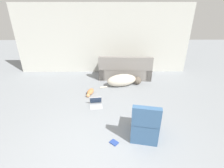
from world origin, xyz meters
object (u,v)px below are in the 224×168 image
Objects in this scene: book_blue at (114,143)px; laptop_open at (96,103)px; cat at (90,92)px; side_chair at (145,125)px; dog at (123,80)px; couch at (125,70)px.

laptop_open is at bearing 108.71° from book_blue.
side_chair is (1.35, -1.81, 0.23)m from cat.
laptop_open is (-0.83, -1.19, -0.12)m from dog.
dog is 1.21m from cat.
laptop_open is 0.43× the size of side_chair.
laptop_open is 1.48m from book_blue.
cat is 2.54× the size of book_blue.
laptop_open is (0.22, -0.62, 0.01)m from cat.
cat is 0.59× the size of side_chair.
couch is 1.73m from cat.
cat reaches higher than book_blue.
dog is 7.04× the size of book_blue.
laptop_open is 1.65m from side_chair.
dog is 2.40m from side_chair.
book_blue is at bearing 84.70° from couch.
cat is at bearing 102.92° from laptop_open.
cat is at bearing 109.06° from book_blue.
dog is 2.77× the size of cat.
cat is (-1.06, -0.57, -0.13)m from dog.
dog is at bearing 132.98° from cat.
cat is 2.27m from side_chair.
side_chair reaches higher than couch.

